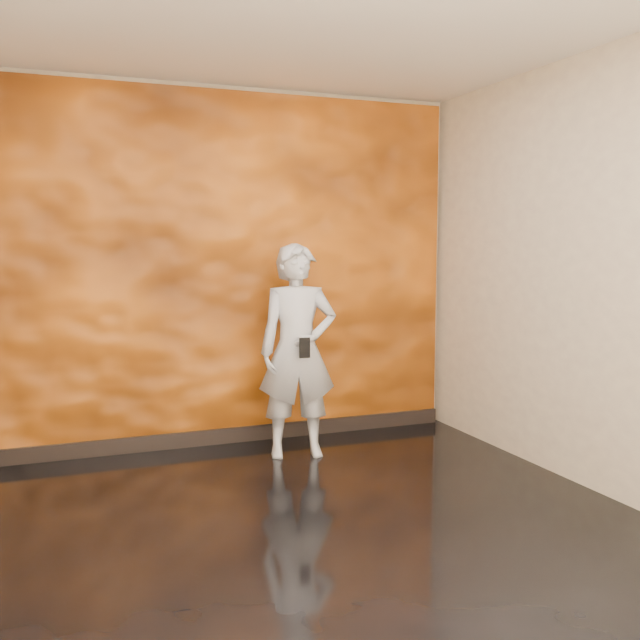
{
  "coord_description": "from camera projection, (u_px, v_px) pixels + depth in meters",
  "views": [
    {
      "loc": [
        -1.25,
        -3.53,
        1.58
      ],
      "look_at": [
        0.52,
        1.06,
        1.06
      ],
      "focal_mm": 40.0,
      "sensor_mm": 36.0,
      "label": 1
    }
  ],
  "objects": [
    {
      "name": "baseboard",
      "position": [
        220.0,
        436.0,
        5.66
      ],
      "size": [
        3.9,
        0.04,
        0.12
      ],
      "primitive_type": "cube",
      "color": "black",
      "rests_on": "ground"
    },
    {
      "name": "man",
      "position": [
        298.0,
        351.0,
        5.28
      ],
      "size": [
        0.64,
        0.48,
        1.59
      ],
      "primitive_type": "imported",
      "rotation": [
        0.0,
        0.0,
        -0.19
      ],
      "color": "#969AA6",
      "rests_on": "ground"
    },
    {
      "name": "room",
      "position": [
        300.0,
        279.0,
        3.74
      ],
      "size": [
        4.02,
        4.02,
        2.81
      ],
      "color": "black",
      "rests_on": "ground"
    },
    {
      "name": "feature_wall",
      "position": [
        216.0,
        270.0,
        5.56
      ],
      "size": [
        3.9,
        0.06,
        2.75
      ],
      "primitive_type": "cube",
      "color": "orange",
      "rests_on": "ground"
    },
    {
      "name": "phone",
      "position": [
        305.0,
        348.0,
        5.07
      ],
      "size": [
        0.08,
        0.02,
        0.15
      ],
      "primitive_type": "cube",
      "rotation": [
        0.0,
        0.0,
        -0.07
      ],
      "color": "black",
      "rests_on": "man"
    }
  ]
}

